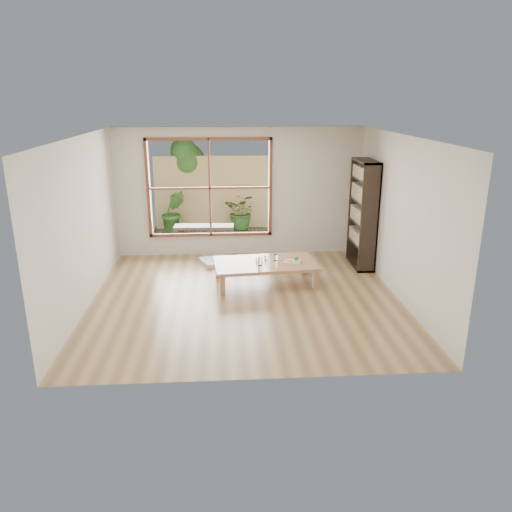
{
  "coord_description": "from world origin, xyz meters",
  "views": [
    {
      "loc": [
        -0.34,
        -7.62,
        3.17
      ],
      "look_at": [
        0.21,
        0.51,
        0.55
      ],
      "focal_mm": 35.0,
      "sensor_mm": 36.0,
      "label": 1
    }
  ],
  "objects": [
    {
      "name": "glass_tall",
      "position": [
        0.28,
        0.48,
        0.47
      ],
      "size": [
        0.08,
        0.08,
        0.16
      ],
      "primitive_type": "cylinder",
      "color": "silver",
      "rests_on": "low_table"
    },
    {
      "name": "glass_short",
      "position": [
        0.41,
        0.77,
        0.43
      ],
      "size": [
        0.07,
        0.07,
        0.09
      ],
      "primitive_type": "cylinder",
      "color": "silver",
      "rests_on": "low_table"
    },
    {
      "name": "bookshelf",
      "position": [
        2.32,
        1.5,
        1.02
      ],
      "size": [
        0.33,
        0.92,
        2.05
      ],
      "primitive_type": "cube",
      "color": "black",
      "rests_on": "ground"
    },
    {
      "name": "glass_small",
      "position": [
        0.24,
        0.66,
        0.43
      ],
      "size": [
        0.06,
        0.06,
        0.07
      ],
      "primitive_type": "cylinder",
      "color": "silver",
      "rests_on": "low_table"
    },
    {
      "name": "low_table",
      "position": [
        0.38,
        0.64,
        0.34
      ],
      "size": [
        1.87,
        1.16,
        0.39
      ],
      "rotation": [
        0.0,
        0.0,
        0.09
      ],
      "color": "tan",
      "rests_on": "ground"
    },
    {
      "name": "glass_mid",
      "position": [
        0.57,
        0.73,
        0.44
      ],
      "size": [
        0.07,
        0.07,
        0.11
      ],
      "primitive_type": "cylinder",
      "color": "silver",
      "rests_on": "low_table"
    },
    {
      "name": "ground",
      "position": [
        0.0,
        0.0,
        0.0
      ],
      "size": [
        5.0,
        5.0,
        0.0
      ],
      "primitive_type": "plane",
      "color": "tan",
      "rests_on": "ground"
    },
    {
      "name": "shrub_left",
      "position": [
        -1.52,
        4.09,
        0.54
      ],
      "size": [
        0.65,
        0.56,
        1.04
      ],
      "primitive_type": "imported",
      "rotation": [
        0.0,
        0.0,
        0.2
      ],
      "color": "#386726",
      "rests_on": "deck"
    },
    {
      "name": "floor_cushion",
      "position": [
        -0.49,
        1.81,
        0.04
      ],
      "size": [
        0.73,
        0.73,
        0.08
      ],
      "primitive_type": "cube",
      "rotation": [
        0.0,
        0.0,
        0.37
      ],
      "color": "beige",
      "rests_on": "ground"
    },
    {
      "name": "garden_tree",
      "position": [
        -1.28,
        4.86,
        1.63
      ],
      "size": [
        1.04,
        0.85,
        2.22
      ],
      "color": "#4C3D2D",
      "rests_on": "ground"
    },
    {
      "name": "deck",
      "position": [
        -0.6,
        3.56,
        0.0
      ],
      "size": [
        2.8,
        2.0,
        0.05
      ],
      "primitive_type": "cube",
      "color": "#352F27",
      "rests_on": "ground"
    },
    {
      "name": "shrub_right",
      "position": [
        0.13,
        4.37,
        0.47
      ],
      "size": [
        0.99,
        0.93,
        0.9
      ],
      "primitive_type": "imported",
      "rotation": [
        0.0,
        0.0,
        -0.34
      ],
      "color": "#386726",
      "rests_on": "deck"
    },
    {
      "name": "bamboo_fence",
      "position": [
        -0.6,
        4.56,
        0.9
      ],
      "size": [
        2.8,
        0.06,
        1.8
      ],
      "primitive_type": "cube",
      "color": "tan",
      "rests_on": "ground"
    },
    {
      "name": "food_tray",
      "position": [
        0.87,
        0.63,
        0.41
      ],
      "size": [
        0.34,
        0.29,
        0.09
      ],
      "rotation": [
        0.0,
        0.0,
        -0.32
      ],
      "color": "white",
      "rests_on": "low_table"
    },
    {
      "name": "garden_bench",
      "position": [
        -0.77,
        3.14,
        0.38
      ],
      "size": [
        1.33,
        0.44,
        0.41
      ],
      "rotation": [
        0.0,
        0.0,
        -0.04
      ],
      "color": "black",
      "rests_on": "deck"
    }
  ]
}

